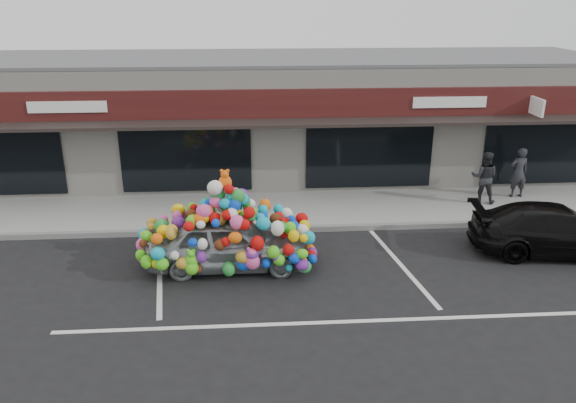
{
  "coord_description": "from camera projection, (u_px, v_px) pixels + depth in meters",
  "views": [
    {
      "loc": [
        -0.89,
        -12.26,
        6.39
      ],
      "look_at": [
        0.03,
        1.4,
        1.33
      ],
      "focal_mm": 35.0,
      "sensor_mm": 36.0,
      "label": 1
    }
  ],
  "objects": [
    {
      "name": "lane_line",
      "position": [
        394.0,
        320.0,
        11.72
      ],
      "size": [
        14.0,
        0.12,
        0.01
      ],
      "primitive_type": "cube",
      "color": "silver",
      "rests_on": "ground"
    },
    {
      "name": "pedestrian_a",
      "position": [
        519.0,
        172.0,
        18.16
      ],
      "size": [
        0.63,
        0.44,
        1.65
      ],
      "primitive_type": "imported",
      "rotation": [
        0.0,
        0.0,
        3.22
      ],
      "color": "#222328",
      "rests_on": "sidewalk"
    },
    {
      "name": "shop_building",
      "position": [
        274.0,
        115.0,
        20.9
      ],
      "size": [
        24.0,
        7.2,
        4.31
      ],
      "color": "silver",
      "rests_on": "ground"
    },
    {
      "name": "parking_stripe_left",
      "position": [
        160.0,
        272.0,
        13.73
      ],
      "size": [
        0.73,
        4.37,
        0.01
      ],
      "primitive_type": "cube",
      "rotation": [
        0.0,
        0.0,
        0.14
      ],
      "color": "silver",
      "rests_on": "ground"
    },
    {
      "name": "black_sedan",
      "position": [
        557.0,
        230.0,
        14.59
      ],
      "size": [
        2.36,
        4.58,
        1.27
      ],
      "primitive_type": "imported",
      "rotation": [
        0.0,
        0.0,
        1.43
      ],
      "color": "black",
      "rests_on": "ground"
    },
    {
      "name": "sidewalk",
      "position": [
        281.0,
        210.0,
        17.46
      ],
      "size": [
        26.0,
        3.0,
        0.15
      ],
      "primitive_type": "cube",
      "color": "#999A94",
      "rests_on": "ground"
    },
    {
      "name": "pedestrian_b",
      "position": [
        484.0,
        177.0,
        17.68
      ],
      "size": [
        0.98,
        0.88,
        1.66
      ],
      "primitive_type": "imported",
      "rotation": [
        0.0,
        0.0,
        2.77
      ],
      "color": "black",
      "rests_on": "sidewalk"
    },
    {
      "name": "kerb",
      "position": [
        284.0,
        229.0,
        16.06
      ],
      "size": [
        26.0,
        0.18,
        0.16
      ],
      "primitive_type": "cube",
      "color": "slate",
      "rests_on": "ground"
    },
    {
      "name": "ground",
      "position": [
        291.0,
        272.0,
        13.75
      ],
      "size": [
        90.0,
        90.0,
        0.0
      ],
      "primitive_type": "plane",
      "color": "black",
      "rests_on": "ground"
    },
    {
      "name": "parking_stripe_mid",
      "position": [
        401.0,
        265.0,
        14.11
      ],
      "size": [
        0.73,
        4.37,
        0.01
      ],
      "primitive_type": "cube",
      "rotation": [
        0.0,
        0.0,
        0.14
      ],
      "color": "silver",
      "rests_on": "ground"
    },
    {
      "name": "toy_car",
      "position": [
        227.0,
        235.0,
        13.75
      ],
      "size": [
        2.9,
        4.26,
        2.48
      ],
      "rotation": [
        0.0,
        0.0,
        1.56
      ],
      "color": "silver",
      "rests_on": "ground"
    }
  ]
}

